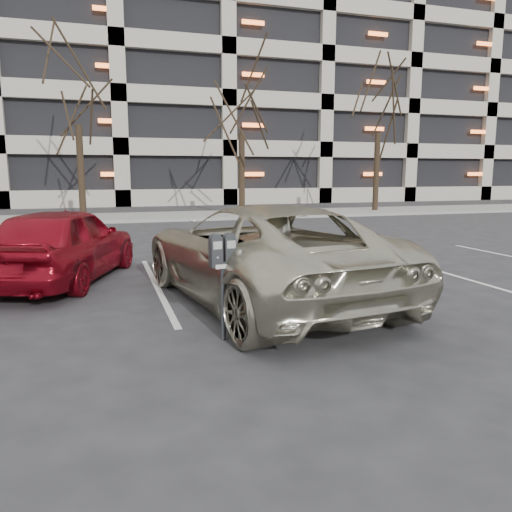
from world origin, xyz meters
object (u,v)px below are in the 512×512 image
tree_d (380,83)px  car_red (63,244)px  parking_meter (223,261)px  tree_c (241,80)px  tree_b (75,64)px  suv_silver (262,253)px

tree_d → car_red: bearing=-137.4°
parking_meter → car_red: 4.51m
tree_c → tree_d: 7.00m
tree_c → parking_meter: (-4.94, -16.84, -5.12)m
tree_b → parking_meter: size_ratio=7.01×
car_red → parking_meter: bearing=136.1°
tree_b → car_red: 14.00m
tree_b → parking_meter: bearing=-83.0°
tree_b → car_red: tree_b is taller
tree_c → suv_silver: bearing=-104.5°
tree_c → car_red: size_ratio=2.05×
tree_c → tree_d: size_ratio=0.97×
suv_silver → tree_b: bearing=-86.6°
tree_b → parking_meter: tree_b is taller
tree_b → suv_silver: (3.07, -15.19, -5.58)m
car_red → tree_d: bearing=-117.9°
tree_c → car_red: 15.54m
tree_d → car_red: tree_d is taller
tree_c → parking_meter: size_ratio=6.73×
tree_c → tree_b: bearing=180.0°
suv_silver → car_red: (-3.02, 2.38, -0.05)m
tree_d → car_red: size_ratio=2.13×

